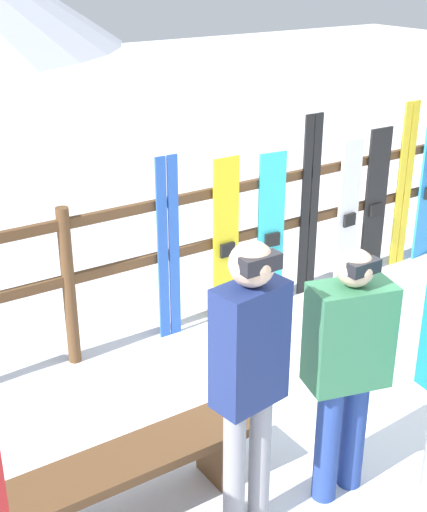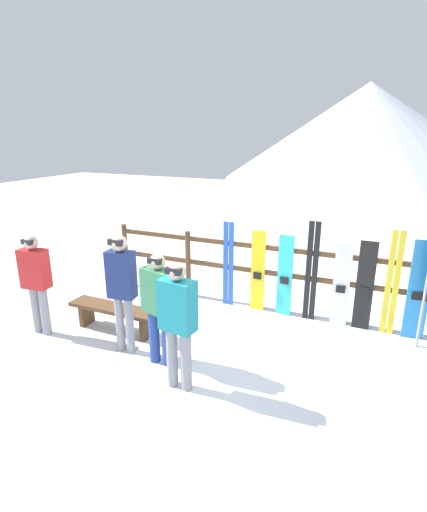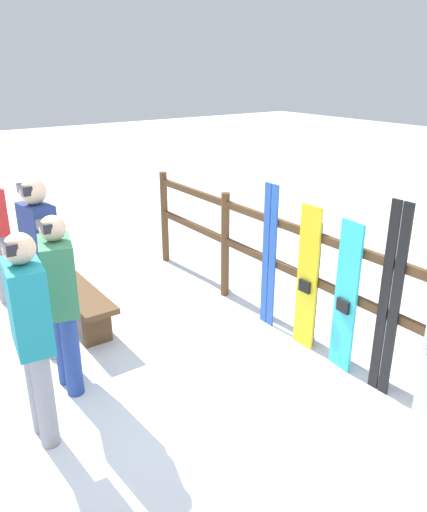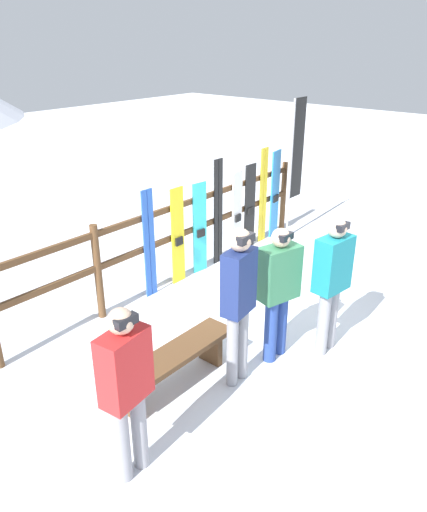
% 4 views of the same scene
% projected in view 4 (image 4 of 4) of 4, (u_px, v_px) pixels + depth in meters
% --- Properties ---
extents(ground_plane, '(40.00, 40.00, 0.00)m').
position_uv_depth(ground_plane, '(286.00, 323.00, 6.47)').
color(ground_plane, white).
extents(fence, '(5.86, 0.10, 1.29)m').
position_uv_depth(fence, '(176.00, 232.00, 7.32)').
color(fence, brown).
rests_on(fence, ground).
extents(bench, '(1.56, 0.36, 0.42)m').
position_uv_depth(bench, '(174.00, 361.00, 5.18)').
color(bench, brown).
rests_on(bench, ground).
extents(person_plaid_green, '(0.51, 0.36, 1.58)m').
position_uv_depth(person_plaid_green, '(278.00, 286.00, 5.45)').
color(person_plaid_green, navy).
rests_on(person_plaid_green, ground).
extents(person_teal, '(0.46, 0.29, 1.65)m').
position_uv_depth(person_teal, '(332.00, 277.00, 5.55)').
color(person_teal, gray).
rests_on(person_teal, ground).
extents(person_navy, '(0.41, 0.26, 1.75)m').
position_uv_depth(person_navy, '(239.00, 295.00, 4.99)').
color(person_navy, gray).
rests_on(person_navy, ground).
extents(person_red, '(0.45, 0.28, 1.60)m').
position_uv_depth(person_red, '(126.00, 383.00, 3.91)').
color(person_red, gray).
rests_on(person_red, ground).
extents(ski_pair_blue, '(0.20, 0.02, 1.56)m').
position_uv_depth(ski_pair_blue, '(149.00, 244.00, 6.87)').
color(ski_pair_blue, blue).
rests_on(ski_pair_blue, ground).
extents(snowboard_yellow, '(0.25, 0.06, 1.46)m').
position_uv_depth(snowboard_yellow, '(178.00, 236.00, 7.28)').
color(snowboard_yellow, yellow).
rests_on(snowboard_yellow, ground).
extents(snowboard_cyan, '(0.26, 0.08, 1.43)m').
position_uv_depth(snowboard_cyan, '(200.00, 229.00, 7.62)').
color(snowboard_cyan, '#2DBFCC').
rests_on(snowboard_cyan, ground).
extents(ski_pair_black, '(0.20, 0.02, 1.71)m').
position_uv_depth(ski_pair_black, '(218.00, 212.00, 7.88)').
color(ski_pair_black, black).
rests_on(ski_pair_black, ground).
extents(snowboard_white, '(0.26, 0.07, 1.42)m').
position_uv_depth(snowboard_white, '(237.00, 214.00, 8.27)').
color(snowboard_white, white).
rests_on(snowboard_white, ground).
extents(snowboard_black_stripe, '(0.27, 0.06, 1.48)m').
position_uv_depth(snowboard_black_stripe, '(250.00, 207.00, 8.51)').
color(snowboard_black_stripe, black).
rests_on(snowboard_black_stripe, ground).
extents(ski_pair_yellow, '(0.20, 0.02, 1.68)m').
position_uv_depth(ski_pair_yellow, '(263.00, 196.00, 8.74)').
color(ski_pair_yellow, yellow).
rests_on(ski_pair_yellow, ground).
extents(snowboard_blue, '(0.32, 0.09, 1.58)m').
position_uv_depth(snowboard_blue, '(275.00, 194.00, 9.02)').
color(snowboard_blue, '#288CE0').
rests_on(snowboard_blue, ground).
extents(rental_flag, '(0.40, 0.04, 2.47)m').
position_uv_depth(rental_flag, '(295.00, 157.00, 8.72)').
color(rental_flag, '#99999E').
rests_on(rental_flag, ground).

